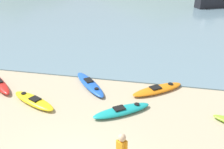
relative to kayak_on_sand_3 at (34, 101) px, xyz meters
The scene contains 5 objects.
kayak_on_sand_3 is the anchor object (origin of this frame).
kayak_on_sand_4 6.27m from the kayak_on_sand_3, 22.42° to the left, with size 2.82×2.46×0.31m.
kayak_on_sand_5 4.31m from the kayak_on_sand_3, ahead, with size 2.66×2.19×0.34m.
kayak_on_sand_7 3.11m from the kayak_on_sand_3, 45.94° to the left, with size 2.57×2.94×0.33m.
moored_boat_0 28.85m from the kayak_on_sand_3, 66.16° to the left, with size 4.84×3.39×2.22m.
Camera 1 is at (2.68, -5.65, 6.65)m, focal length 42.00 mm.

